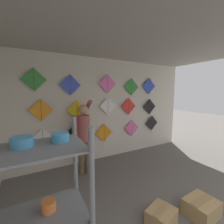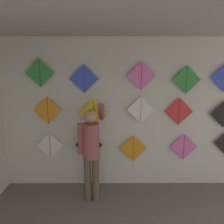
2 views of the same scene
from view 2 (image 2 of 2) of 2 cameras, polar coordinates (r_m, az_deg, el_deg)
back_panel at (r=4.69m, az=5.27°, el=-0.49°), size 5.72×0.06×2.80m
ceiling_slab at (r=2.64m, az=10.27°, el=20.20°), size 5.72×4.68×0.04m
shopkeeper at (r=4.24m, az=-4.79°, el=-8.01°), size 0.44×0.59×1.72m
kite_0 at (r=4.89m, az=-13.96°, el=-7.45°), size 0.51×0.01×0.51m
kite_1 at (r=4.77m, az=-5.32°, el=-7.53°), size 0.51×0.01×0.51m
kite_2 at (r=4.81m, az=4.88°, el=-8.77°), size 0.51×0.04×0.72m
kite_3 at (r=4.96m, az=16.08°, el=-7.67°), size 0.51×0.01×0.51m
kite_5 at (r=4.71m, az=-14.48°, el=0.31°), size 0.51×0.01×0.51m
kite_6 at (r=4.58m, az=-4.26°, el=-0.25°), size 0.51×0.01×0.51m
kite_7 at (r=4.59m, az=6.62°, el=0.54°), size 0.51×0.01×0.51m
kite_8 at (r=4.74m, az=15.06°, el=0.08°), size 0.51×0.01×0.51m
kite_9 at (r=5.03m, az=24.20°, el=-0.42°), size 0.51×0.01×0.51m
kite_10 at (r=4.64m, az=-16.19°, el=8.56°), size 0.51×0.01×0.51m
kite_11 at (r=4.50m, az=-6.39°, el=7.57°), size 0.51×0.01×0.51m
kite_12 at (r=4.50m, az=6.73°, el=8.23°), size 0.51×0.01×0.51m
kite_13 at (r=4.68m, az=16.65°, el=7.07°), size 0.51×0.01×0.51m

